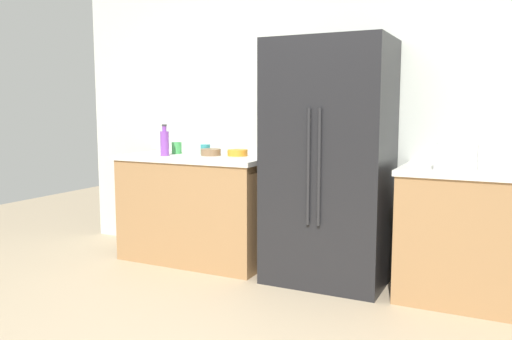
{
  "coord_description": "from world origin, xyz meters",
  "views": [
    {
      "loc": [
        1.45,
        -2.34,
        1.35
      ],
      "look_at": [
        0.09,
        0.44,
        0.97
      ],
      "focal_mm": 36.27,
      "sensor_mm": 36.0,
      "label": 1
    }
  ],
  "objects_px": {
    "cup_c": "(205,149)",
    "cup_b": "(177,148)",
    "refrigerator": "(329,163)",
    "toaster": "(456,157)",
    "bottle_a": "(165,142)",
    "bowl_b": "(238,153)",
    "bowl_a": "(211,152)"
  },
  "relations": [
    {
      "from": "toaster",
      "to": "bowl_b",
      "type": "xyz_separation_m",
      "value": [
        -1.79,
        0.22,
        -0.06
      ]
    },
    {
      "from": "bottle_a",
      "to": "cup_b",
      "type": "bearing_deg",
      "value": 96.23
    },
    {
      "from": "refrigerator",
      "to": "bottle_a",
      "type": "bearing_deg",
      "value": -175.23
    },
    {
      "from": "toaster",
      "to": "cup_c",
      "type": "height_order",
      "value": "toaster"
    },
    {
      "from": "bowl_a",
      "to": "bowl_b",
      "type": "distance_m",
      "value": 0.24
    },
    {
      "from": "bowl_b",
      "to": "refrigerator",
      "type": "bearing_deg",
      "value": -9.33
    },
    {
      "from": "toaster",
      "to": "bottle_a",
      "type": "bearing_deg",
      "value": -179.0
    },
    {
      "from": "bottle_a",
      "to": "cup_b",
      "type": "relative_size",
      "value": 2.6
    },
    {
      "from": "cup_c",
      "to": "bowl_b",
      "type": "height_order",
      "value": "cup_c"
    },
    {
      "from": "toaster",
      "to": "bowl_b",
      "type": "height_order",
      "value": "toaster"
    },
    {
      "from": "refrigerator",
      "to": "toaster",
      "type": "relative_size",
      "value": 6.97
    },
    {
      "from": "toaster",
      "to": "bowl_a",
      "type": "xyz_separation_m",
      "value": [
        -2.02,
        0.16,
        -0.06
      ]
    },
    {
      "from": "toaster",
      "to": "cup_b",
      "type": "relative_size",
      "value": 2.54
    },
    {
      "from": "refrigerator",
      "to": "toaster",
      "type": "distance_m",
      "value": 0.93
    },
    {
      "from": "toaster",
      "to": "cup_c",
      "type": "relative_size",
      "value": 2.98
    },
    {
      "from": "bowl_b",
      "to": "bowl_a",
      "type": "bearing_deg",
      "value": -163.39
    },
    {
      "from": "cup_b",
      "to": "cup_c",
      "type": "distance_m",
      "value": 0.26
    },
    {
      "from": "cup_b",
      "to": "bowl_a",
      "type": "relative_size",
      "value": 0.59
    },
    {
      "from": "refrigerator",
      "to": "cup_b",
      "type": "xyz_separation_m",
      "value": [
        -1.47,
        0.09,
        0.06
      ]
    },
    {
      "from": "bottle_a",
      "to": "cup_b",
      "type": "xyz_separation_m",
      "value": [
        -0.02,
        0.21,
        -0.06
      ]
    },
    {
      "from": "bottle_a",
      "to": "bowl_b",
      "type": "bearing_deg",
      "value": 24.72
    },
    {
      "from": "cup_c",
      "to": "cup_b",
      "type": "bearing_deg",
      "value": -156.16
    },
    {
      "from": "cup_b",
      "to": "bowl_b",
      "type": "bearing_deg",
      "value": 5.02
    },
    {
      "from": "toaster",
      "to": "cup_c",
      "type": "bearing_deg",
      "value": 172.68
    },
    {
      "from": "toaster",
      "to": "cup_b",
      "type": "height_order",
      "value": "toaster"
    },
    {
      "from": "bottle_a",
      "to": "bowl_a",
      "type": "height_order",
      "value": "bottle_a"
    },
    {
      "from": "cup_b",
      "to": "bowl_b",
      "type": "relative_size",
      "value": 0.6
    },
    {
      "from": "toaster",
      "to": "cup_b",
      "type": "distance_m",
      "value": 2.4
    },
    {
      "from": "cup_c",
      "to": "bowl_a",
      "type": "relative_size",
      "value": 0.51
    },
    {
      "from": "refrigerator",
      "to": "cup_b",
      "type": "bearing_deg",
      "value": 176.46
    },
    {
      "from": "bottle_a",
      "to": "cup_b",
      "type": "distance_m",
      "value": 0.22
    },
    {
      "from": "refrigerator",
      "to": "bowl_a",
      "type": "xyz_separation_m",
      "value": [
        -1.1,
        0.08,
        0.03
      ]
    }
  ]
}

